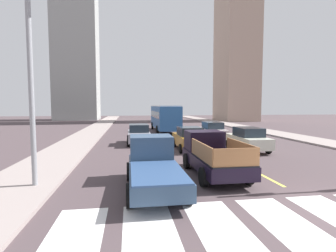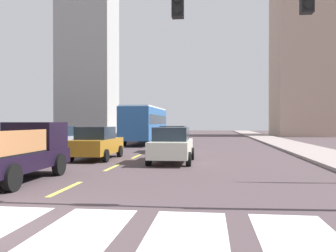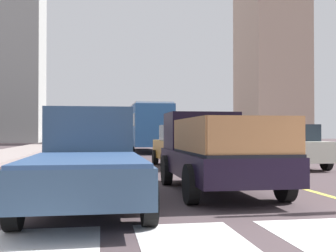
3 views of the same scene
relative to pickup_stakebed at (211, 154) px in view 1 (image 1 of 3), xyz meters
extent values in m
cube|color=gray|center=(13.04, 12.63, -0.86)|extent=(3.29, 110.00, 0.15)
cube|color=gray|center=(-8.46, 12.63, -0.86)|extent=(3.29, 110.00, 0.15)
cube|color=silver|center=(-5.36, -5.37, -0.93)|extent=(1.43, 3.39, 0.01)
cube|color=silver|center=(-3.45, -5.37, -0.93)|extent=(1.43, 3.39, 0.01)
cube|color=silver|center=(-1.54, -5.37, -0.93)|extent=(1.43, 3.39, 0.01)
cube|color=silver|center=(0.38, -5.37, -0.93)|extent=(1.43, 3.39, 0.01)
cube|color=#E0D54D|center=(2.29, -1.37, -0.93)|extent=(0.16, 2.40, 0.01)
cube|color=#E0D54D|center=(2.29, 3.63, -0.93)|extent=(0.16, 2.40, 0.01)
cube|color=#E0D54D|center=(2.29, 8.63, -0.93)|extent=(0.16, 2.40, 0.01)
cube|color=#E0D54D|center=(2.29, 13.63, -0.93)|extent=(0.16, 2.40, 0.01)
cube|color=#E0D54D|center=(2.29, 18.63, -0.93)|extent=(0.16, 2.40, 0.01)
cube|color=#E0D54D|center=(2.29, 23.63, -0.93)|extent=(0.16, 2.40, 0.01)
cube|color=#E0D54D|center=(2.29, 28.63, -0.93)|extent=(0.16, 2.40, 0.01)
cube|color=#E0D54D|center=(2.29, 33.63, -0.93)|extent=(0.16, 2.40, 0.01)
cube|color=black|center=(0.00, -0.44, -0.26)|extent=(1.96, 5.20, 0.56)
cube|color=black|center=(0.00, 1.26, 0.52)|extent=(1.84, 1.60, 1.00)
cube|color=#19232D|center=(0.00, 1.70, 0.70)|extent=(1.72, 0.08, 0.56)
cube|color=black|center=(0.00, -1.39, 0.05)|extent=(1.84, 3.30, 0.06)
cylinder|color=black|center=(-0.98, 1.12, -0.54)|extent=(0.22, 0.80, 0.80)
cylinder|color=black|center=(0.98, 1.12, -0.54)|extent=(0.22, 0.80, 0.80)
cylinder|color=black|center=(-0.98, -2.00, -0.54)|extent=(0.22, 0.80, 0.80)
cylinder|color=black|center=(0.98, -2.00, -0.54)|extent=(0.22, 0.80, 0.80)
cube|color=#98643C|center=(-0.90, -1.39, 0.43)|extent=(0.06, 3.17, 0.70)
cube|color=#98643C|center=(0.90, -1.39, 0.43)|extent=(0.06, 3.17, 0.70)
cube|color=#98643C|center=(0.00, -2.97, 0.43)|extent=(1.80, 0.06, 0.70)
cube|color=#314A67|center=(-2.99, -2.19, -0.26)|extent=(1.96, 5.20, 0.56)
cube|color=#314A67|center=(-2.99, -0.49, 0.52)|extent=(1.84, 1.60, 1.00)
cube|color=#19232D|center=(-2.99, -0.05, 0.70)|extent=(1.72, 0.08, 0.56)
cube|color=navy|center=(-2.99, -3.14, 0.05)|extent=(1.84, 3.30, 0.06)
cylinder|color=black|center=(-3.97, -0.63, -0.54)|extent=(0.22, 0.80, 0.80)
cylinder|color=black|center=(-2.01, -0.63, -0.54)|extent=(0.22, 0.80, 0.80)
cylinder|color=black|center=(-3.97, -3.75, -0.54)|extent=(0.22, 0.80, 0.80)
cylinder|color=black|center=(-2.01, -3.75, -0.54)|extent=(0.22, 0.80, 0.80)
cube|color=#285691|center=(0.56, 20.77, 0.91)|extent=(2.50, 10.80, 2.70)
cube|color=#19232D|center=(0.56, 20.77, 1.26)|extent=(2.52, 9.94, 0.80)
cube|color=silver|center=(0.56, 20.77, 2.32)|extent=(2.40, 10.37, 0.12)
cylinder|color=black|center=(-0.69, 24.12, -0.44)|extent=(0.22, 1.00, 1.00)
cylinder|color=black|center=(1.81, 24.12, -0.44)|extent=(0.22, 1.00, 1.00)
cylinder|color=black|center=(-0.69, 17.80, -0.44)|extent=(0.22, 1.00, 1.00)
cylinder|color=black|center=(1.81, 17.80, -0.44)|extent=(0.22, 1.00, 1.00)
cube|color=#A66F1D|center=(0.51, 6.85, -0.24)|extent=(1.80, 4.40, 0.76)
cube|color=#1E2833|center=(0.51, 6.70, 0.46)|extent=(1.58, 2.11, 0.64)
cylinder|color=black|center=(-0.39, 8.21, -0.62)|extent=(0.22, 0.64, 0.64)
cylinder|color=black|center=(1.41, 8.21, -0.62)|extent=(0.22, 0.64, 0.64)
cylinder|color=black|center=(-0.39, 5.49, -0.62)|extent=(0.22, 0.64, 0.64)
cylinder|color=black|center=(1.41, 5.49, -0.62)|extent=(0.22, 0.64, 0.64)
cube|color=beige|center=(4.65, 5.77, -0.24)|extent=(1.80, 4.40, 0.76)
cube|color=#1E2833|center=(4.65, 5.62, 0.46)|extent=(1.58, 2.11, 0.64)
cylinder|color=black|center=(3.75, 7.13, -0.62)|extent=(0.22, 0.64, 0.64)
cylinder|color=black|center=(5.55, 7.13, -0.62)|extent=(0.22, 0.64, 0.64)
cylinder|color=black|center=(3.75, 4.40, -0.62)|extent=(0.22, 0.64, 0.64)
cylinder|color=black|center=(5.55, 4.40, -0.62)|extent=(0.22, 0.64, 0.64)
cube|color=silver|center=(4.07, 12.19, -0.24)|extent=(1.80, 4.40, 0.76)
cube|color=#1E2833|center=(4.07, 12.04, 0.46)|extent=(1.58, 2.11, 0.64)
cylinder|color=black|center=(3.17, 13.55, -0.62)|extent=(0.22, 0.64, 0.64)
cylinder|color=black|center=(4.97, 13.55, -0.62)|extent=(0.22, 0.64, 0.64)
cylinder|color=black|center=(3.17, 10.83, -0.62)|extent=(0.22, 0.64, 0.64)
cylinder|color=black|center=(4.97, 10.83, -0.62)|extent=(0.22, 0.64, 0.64)
cube|color=gray|center=(-3.13, 10.25, -0.24)|extent=(1.80, 4.40, 0.76)
cube|color=#1E2833|center=(-3.13, 10.10, 0.46)|extent=(1.58, 2.11, 0.64)
cylinder|color=black|center=(-4.03, 11.62, -0.62)|extent=(0.22, 0.64, 0.64)
cylinder|color=black|center=(-2.23, 11.62, -0.62)|extent=(0.22, 0.64, 0.64)
cylinder|color=black|center=(-4.03, 8.89, -0.62)|extent=(0.22, 0.64, 0.64)
cylinder|color=black|center=(-2.23, 8.89, -0.62)|extent=(0.22, 0.64, 0.64)
cylinder|color=gray|center=(-7.69, -1.24, 3.56)|extent=(0.20, 0.20, 9.00)
cube|color=#989A97|center=(-15.78, 51.31, 15.66)|extent=(9.62, 7.97, 33.19)
camera|label=1|loc=(-3.96, -12.02, 2.37)|focal=27.71mm
camera|label=2|loc=(6.53, -11.36, 1.02)|focal=38.01mm
camera|label=3|loc=(-2.72, -10.09, 0.49)|focal=44.93mm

